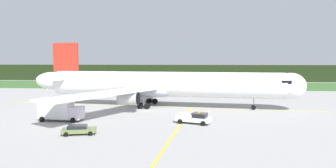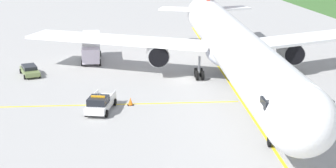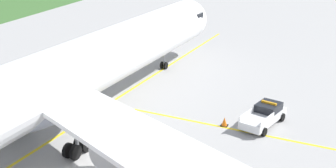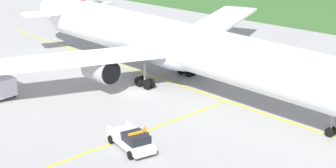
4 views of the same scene
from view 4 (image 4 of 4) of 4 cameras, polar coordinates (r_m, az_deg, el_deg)
ground at (r=63.09m, az=-3.07°, el=-0.90°), size 320.00×320.00×0.00m
taxiway_centerline_main at (r=64.65m, az=1.96°, el=-0.38°), size 79.16×8.17×0.01m
taxiway_centerline_spur at (r=49.16m, az=-8.41°, el=-7.05°), size 3.91×36.37×0.01m
airliner at (r=63.66m, az=1.59°, el=3.85°), size 59.74×51.64×14.04m
ops_pickup_truck at (r=49.01m, az=-3.76°, el=-5.79°), size 5.91×3.62×1.94m
apron_cone at (r=52.34m, az=-2.42°, el=-4.70°), size 0.66×0.66×0.82m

